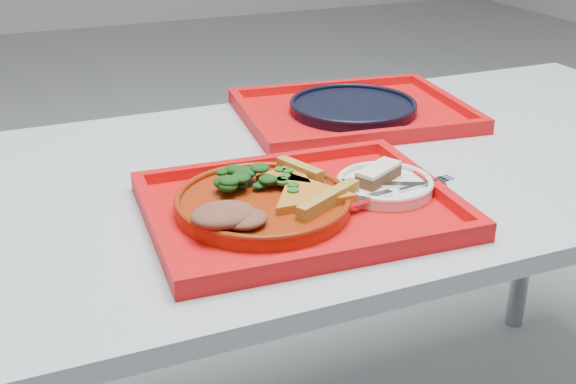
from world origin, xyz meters
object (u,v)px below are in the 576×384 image
Objects in this scene: tray_main at (300,210)px; tray_far at (353,115)px; navy_plate at (353,108)px; dinner_plate at (263,205)px; dessert_bar at (378,174)px.

tray_main is 1.00× the size of tray_far.
navy_plate is at bearing 55.88° from tray_main.
navy_plate is at bearing -173.63° from tray_far.
dessert_bar is (0.19, 0.00, 0.02)m from dinner_plate.
tray_main is 0.46m from navy_plate.
navy_plate is at bearing 47.00° from dinner_plate.
tray_far is 0.39m from dessert_bar.
tray_main is 1.73× the size of navy_plate.
tray_main is 1.73× the size of dinner_plate.
tray_far is at bearing 47.00° from dinner_plate.
dessert_bar is at bearing 0.61° from dinner_plate.
dinner_plate is 1.00× the size of navy_plate.
tray_far is 1.73× the size of dinner_plate.
navy_plate reaches higher than tray_far.
tray_main is at bearing -120.83° from tray_far.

